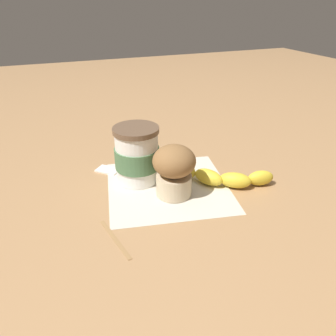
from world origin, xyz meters
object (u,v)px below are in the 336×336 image
at_px(coffee_cup, 137,155).
at_px(sugar_packet, 108,169).
at_px(muffin, 172,169).
at_px(banana, 222,177).

height_order(coffee_cup, sugar_packet, coffee_cup).
xyz_separation_m(muffin, banana, (0.11, 0.00, -0.04)).
distance_m(muffin, banana, 0.12).
xyz_separation_m(muffin, sugar_packet, (-0.10, 0.14, -0.05)).
distance_m(muffin, sugar_packet, 0.18).
xyz_separation_m(coffee_cup, muffin, (0.04, -0.08, -0.00)).
distance_m(coffee_cup, muffin, 0.09).
xyz_separation_m(coffee_cup, sugar_packet, (-0.05, 0.06, -0.05)).
bearing_deg(sugar_packet, muffin, -56.63).
bearing_deg(sugar_packet, coffee_cup, -51.35).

